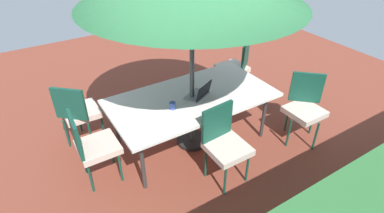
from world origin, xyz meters
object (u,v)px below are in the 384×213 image
at_px(chair_southeast, 78,111).
at_px(laptop, 199,94).
at_px(dining_table, 192,100).
at_px(chair_north, 224,142).
at_px(chair_east, 92,144).
at_px(chair_southwest, 236,65).
at_px(cup, 173,106).
at_px(chair_northwest, 305,105).

bearing_deg(chair_southeast, laptop, -169.24).
relative_size(dining_table, chair_north, 2.22).
xyz_separation_m(chair_east, laptop, (-1.45, 0.07, 0.26)).
relative_size(chair_southeast, laptop, 2.49).
bearing_deg(dining_table, chair_southwest, -150.63).
xyz_separation_m(chair_east, cup, (-1.01, 0.13, 0.26)).
distance_m(chair_north, chair_southwest, 2.08).
relative_size(chair_northwest, cup, 10.49).
xyz_separation_m(chair_east, chair_southeast, (-0.05, -0.79, 0.00)).
distance_m(dining_table, chair_southwest, 1.58).
height_order(chair_north, chair_southeast, same).
bearing_deg(chair_east, chair_northwest, -102.20).
bearing_deg(chair_southeast, chair_southwest, -138.53).
xyz_separation_m(dining_table, chair_southeast, (1.32, -0.80, -0.17)).
relative_size(chair_northwest, chair_east, 1.00).
distance_m(chair_north, chair_northwest, 1.42).
relative_size(dining_table, chair_northwest, 2.22).
distance_m(chair_east, chair_southeast, 0.79).
distance_m(dining_table, cup, 0.38).
relative_size(dining_table, chair_southeast, 2.22).
xyz_separation_m(chair_northwest, cup, (1.75, -0.61, 0.26)).
bearing_deg(chair_northwest, chair_north, -135.87).
height_order(dining_table, chair_north, chair_north).
xyz_separation_m(chair_southeast, cup, (-0.96, 0.92, 0.26)).
bearing_deg(laptop, dining_table, -56.21).
distance_m(chair_northwest, laptop, 1.50).
xyz_separation_m(chair_north, chair_southwest, (-1.40, -1.54, 0.00)).
distance_m(chair_southeast, laptop, 1.66).
distance_m(dining_table, chair_east, 1.38).
relative_size(chair_northwest, chair_southwest, 1.00).
distance_m(dining_table, chair_north, 0.78).
height_order(chair_northwest, chair_southwest, same).
relative_size(dining_table, cup, 23.31).
height_order(chair_north, chair_east, same).
distance_m(chair_northwest, cup, 1.87).
bearing_deg(laptop, chair_southwest, -172.79).
bearing_deg(chair_north, laptop, 76.83).
bearing_deg(chair_southwest, chair_east, -22.79).
distance_m(chair_east, chair_southwest, 2.84).
bearing_deg(chair_southeast, chair_north, 171.66).
height_order(dining_table, chair_southeast, chair_southeast).
bearing_deg(cup, chair_east, -7.28).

